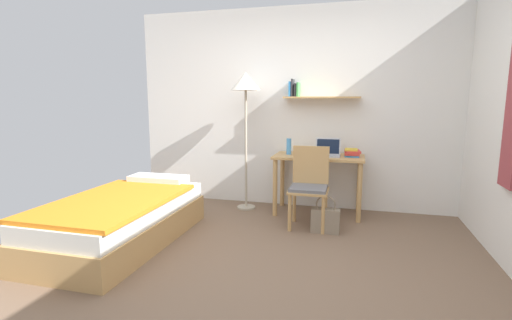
{
  "coord_description": "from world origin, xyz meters",
  "views": [
    {
      "loc": [
        0.74,
        -2.89,
        1.43
      ],
      "look_at": [
        -0.17,
        0.51,
        0.85
      ],
      "focal_mm": 26.15,
      "sensor_mm": 36.0,
      "label": 1
    }
  ],
  "objects_px": {
    "desk_chair": "(309,184)",
    "book_stack": "(352,153)",
    "bed": "(122,219)",
    "water_bottle": "(289,146)",
    "desk": "(318,166)",
    "handbag": "(325,220)",
    "laptop": "(328,151)",
    "standing_lamp": "(246,90)"
  },
  "relations": [
    {
      "from": "desk_chair",
      "to": "book_stack",
      "type": "distance_m",
      "value": 0.75
    },
    {
      "from": "bed",
      "to": "water_bottle",
      "type": "bearing_deg",
      "value": 46.57
    },
    {
      "from": "desk",
      "to": "desk_chair",
      "type": "distance_m",
      "value": 0.51
    },
    {
      "from": "bed",
      "to": "desk",
      "type": "height_order",
      "value": "desk"
    },
    {
      "from": "desk",
      "to": "handbag",
      "type": "xyz_separation_m",
      "value": [
        0.15,
        -0.68,
        -0.46
      ]
    },
    {
      "from": "desk_chair",
      "to": "handbag",
      "type": "height_order",
      "value": "desk_chair"
    },
    {
      "from": "laptop",
      "to": "standing_lamp",
      "type": "bearing_deg",
      "value": -178.95
    },
    {
      "from": "standing_lamp",
      "to": "book_stack",
      "type": "bearing_deg",
      "value": 2.1
    },
    {
      "from": "handbag",
      "to": "desk",
      "type": "bearing_deg",
      "value": 102.62
    },
    {
      "from": "standing_lamp",
      "to": "water_bottle",
      "type": "xyz_separation_m",
      "value": [
        0.56,
        0.02,
        -0.71
      ]
    },
    {
      "from": "bed",
      "to": "laptop",
      "type": "relative_size",
      "value": 6.13
    },
    {
      "from": "standing_lamp",
      "to": "handbag",
      "type": "relative_size",
      "value": 4.22
    },
    {
      "from": "standing_lamp",
      "to": "laptop",
      "type": "bearing_deg",
      "value": 1.05
    },
    {
      "from": "water_bottle",
      "to": "handbag",
      "type": "relative_size",
      "value": 0.48
    },
    {
      "from": "bed",
      "to": "water_bottle",
      "type": "relative_size",
      "value": 9.37
    },
    {
      "from": "handbag",
      "to": "book_stack",
      "type": "bearing_deg",
      "value": 71.0
    },
    {
      "from": "water_bottle",
      "to": "handbag",
      "type": "xyz_separation_m",
      "value": [
        0.53,
        -0.69,
        -0.69
      ]
    },
    {
      "from": "desk_chair",
      "to": "laptop",
      "type": "distance_m",
      "value": 0.61
    },
    {
      "from": "bed",
      "to": "book_stack",
      "type": "xyz_separation_m",
      "value": [
        2.19,
        1.52,
        0.54
      ]
    },
    {
      "from": "desk",
      "to": "book_stack",
      "type": "bearing_deg",
      "value": 4.69
    },
    {
      "from": "laptop",
      "to": "book_stack",
      "type": "xyz_separation_m",
      "value": [
        0.29,
        0.03,
        -0.01
      ]
    },
    {
      "from": "laptop",
      "to": "desk_chair",
      "type": "bearing_deg",
      "value": -107.31
    },
    {
      "from": "book_stack",
      "to": "desk_chair",
      "type": "bearing_deg",
      "value": -130.12
    },
    {
      "from": "handbag",
      "to": "bed",
      "type": "bearing_deg",
      "value": -157.45
    },
    {
      "from": "book_stack",
      "to": "handbag",
      "type": "distance_m",
      "value": 0.99
    },
    {
      "from": "laptop",
      "to": "water_bottle",
      "type": "relative_size",
      "value": 1.53
    },
    {
      "from": "book_stack",
      "to": "standing_lamp",
      "type": "bearing_deg",
      "value": -177.9
    },
    {
      "from": "desk_chair",
      "to": "laptop",
      "type": "height_order",
      "value": "laptop"
    },
    {
      "from": "bed",
      "to": "water_bottle",
      "type": "xyz_separation_m",
      "value": [
        1.41,
        1.49,
        0.6
      ]
    },
    {
      "from": "water_bottle",
      "to": "book_stack",
      "type": "relative_size",
      "value": 0.77
    },
    {
      "from": "handbag",
      "to": "desk_chair",
      "type": "bearing_deg",
      "value": 138.24
    },
    {
      "from": "desk",
      "to": "laptop",
      "type": "distance_m",
      "value": 0.22
    },
    {
      "from": "bed",
      "to": "desk",
      "type": "xyz_separation_m",
      "value": [
        1.79,
        1.48,
        0.36
      ]
    },
    {
      "from": "bed",
      "to": "handbag",
      "type": "height_order",
      "value": "bed"
    },
    {
      "from": "book_stack",
      "to": "water_bottle",
      "type": "bearing_deg",
      "value": -178.12
    },
    {
      "from": "desk",
      "to": "handbag",
      "type": "relative_size",
      "value": 2.63
    },
    {
      "from": "desk_chair",
      "to": "handbag",
      "type": "xyz_separation_m",
      "value": [
        0.2,
        -0.18,
        -0.35
      ]
    },
    {
      "from": "water_bottle",
      "to": "book_stack",
      "type": "bearing_deg",
      "value": 1.88
    },
    {
      "from": "bed",
      "to": "handbag",
      "type": "relative_size",
      "value": 4.54
    },
    {
      "from": "laptop",
      "to": "handbag",
      "type": "distance_m",
      "value": 0.94
    },
    {
      "from": "desk",
      "to": "laptop",
      "type": "bearing_deg",
      "value": 1.51
    },
    {
      "from": "book_stack",
      "to": "handbag",
      "type": "height_order",
      "value": "book_stack"
    }
  ]
}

